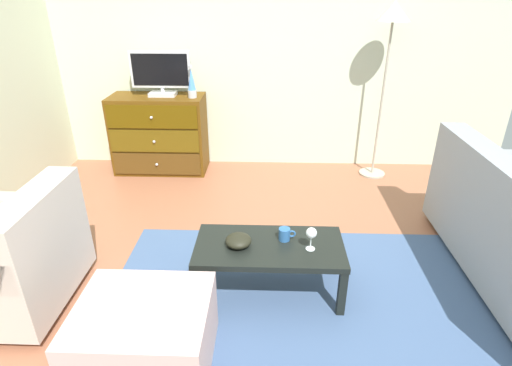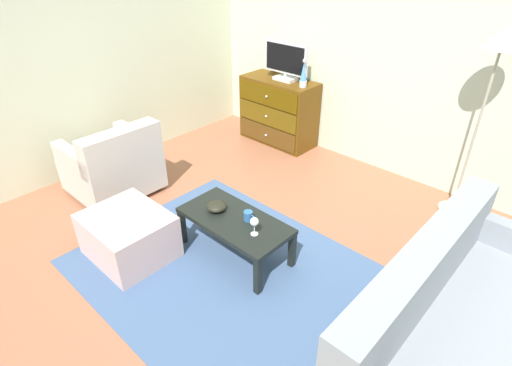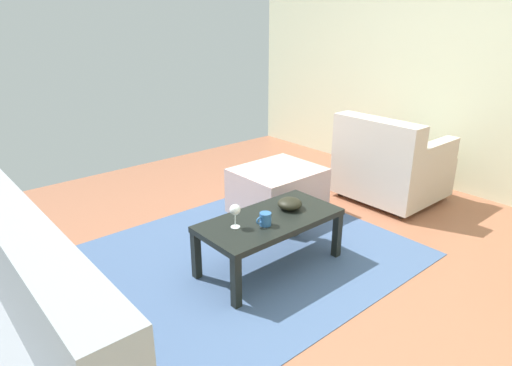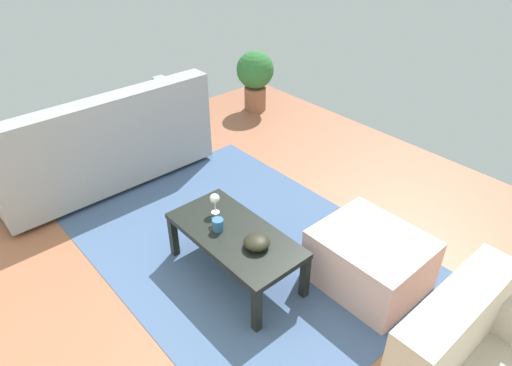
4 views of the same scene
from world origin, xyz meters
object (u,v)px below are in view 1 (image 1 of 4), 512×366
at_px(ottoman, 145,335).
at_px(bowl_decorative, 238,240).
at_px(standing_lamp, 392,30).
at_px(tv, 161,73).
at_px(lava_lamp, 192,84).
at_px(mug, 285,234).
at_px(wine_glass, 311,234).
at_px(coffee_table, 269,251).
at_px(dresser, 160,134).
at_px(armchair, 10,260).

bearing_deg(ottoman, bowl_decorative, 52.98).
relative_size(ottoman, standing_lamp, 0.39).
relative_size(tv, lava_lamp, 1.92).
height_order(mug, bowl_decorative, mug).
bearing_deg(standing_lamp, mug, -118.68).
height_order(wine_glass, ottoman, wine_glass).
bearing_deg(tv, standing_lamp, -1.80).
bearing_deg(wine_glass, coffee_table, 171.75).
bearing_deg(tv, dresser, -162.22).
bearing_deg(ottoman, dresser, 102.16).
distance_m(coffee_table, ottoman, 0.92).
distance_m(dresser, coffee_table, 2.38).
relative_size(mug, ottoman, 0.16).
xyz_separation_m(tv, coffee_table, (1.16, -2.05, -0.77)).
bearing_deg(tv, ottoman, -79.48).
relative_size(mug, bowl_decorative, 0.67).
relative_size(lava_lamp, mug, 2.89).
xyz_separation_m(dresser, wine_glass, (1.50, -2.07, 0.06)).
xyz_separation_m(mug, armchair, (-1.75, -0.23, -0.09)).
bearing_deg(lava_lamp, standing_lamp, -0.14).
bearing_deg(standing_lamp, tv, 178.20).
relative_size(dresser, armchair, 1.22).
distance_m(tv, wine_glass, 2.60).
height_order(ottoman, standing_lamp, standing_lamp).
distance_m(mug, ottoman, 1.05).
distance_m(tv, coffee_table, 2.48).
bearing_deg(wine_glass, armchair, -176.20).
bearing_deg(coffee_table, bowl_decorative, -175.68).
distance_m(mug, armchair, 1.76).
xyz_separation_m(armchair, ottoman, (0.98, -0.46, -0.13)).
relative_size(tv, wine_glass, 4.03).
relative_size(lava_lamp, bowl_decorative, 1.94).
relative_size(coffee_table, bowl_decorative, 5.73).
bearing_deg(coffee_table, ottoman, -136.61).
bearing_deg(coffee_table, tv, 119.46).
relative_size(coffee_table, wine_glass, 6.22).
relative_size(armchair, standing_lamp, 0.46).
bearing_deg(bowl_decorative, lava_lamp, 107.43).
distance_m(dresser, ottoman, 2.73).
xyz_separation_m(tv, armchair, (-0.49, -2.22, -0.76)).
height_order(wine_glass, armchair, armchair).
distance_m(lava_lamp, ottoman, 2.74).
distance_m(wine_glass, armchair, 1.92).
bearing_deg(armchair, lava_lamp, 69.21).
bearing_deg(mug, standing_lamp, 61.32).
relative_size(lava_lamp, armchair, 0.40).
height_order(dresser, ottoman, dresser).
height_order(dresser, standing_lamp, standing_lamp).
bearing_deg(lava_lamp, mug, -64.15).
bearing_deg(wine_glass, standing_lamp, 66.29).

